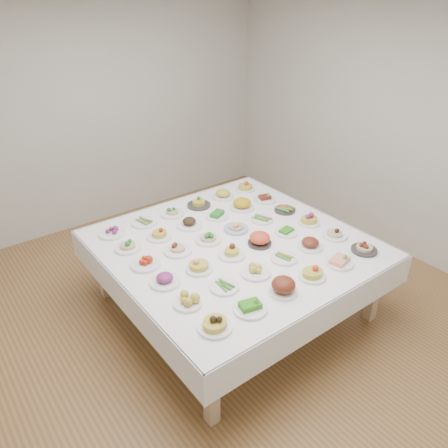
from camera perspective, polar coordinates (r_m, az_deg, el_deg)
room_envelope at (r=3.54m, az=-2.19°, el=12.09°), size 5.02×5.02×2.81m
display_table at (r=4.08m, az=1.28°, el=-3.21°), size 2.26×2.26×0.75m
dish_0 at (r=3.08m, az=-1.21°, el=-12.53°), size 0.24×0.24×0.15m
dish_1 at (r=3.24m, az=3.43°, el=-10.49°), size 0.25×0.25×0.11m
dish_2 at (r=3.42m, az=7.76°, el=-8.07°), size 0.23×0.23×0.13m
dish_3 at (r=3.62m, az=11.51°, el=-6.00°), size 0.22×0.22×0.14m
dish_4 at (r=3.85m, az=14.87°, el=-4.49°), size 0.24×0.24×0.11m
dish_5 at (r=4.09m, az=17.89°, el=-2.83°), size 0.23×0.23×0.11m
dish_6 at (r=3.30m, az=-4.78°, el=-9.82°), size 0.21×0.21×0.10m
dish_7 at (r=3.46m, az=0.03°, el=-8.07°), size 0.23×0.23×0.05m
dish_8 at (r=3.62m, az=4.16°, el=-5.94°), size 0.25×0.25×0.10m
dish_9 at (r=3.83m, az=7.84°, el=-4.37°), size 0.23×0.23×0.05m
dish_10 at (r=4.02m, az=11.20°, el=-2.37°), size 0.22×0.22×0.12m
dish_11 at (r=4.24m, az=14.27°, el=-1.05°), size 0.23×0.23×0.11m
dish_12 at (r=3.53m, az=-7.75°, el=-6.92°), size 0.24×0.24×0.13m
dish_13 at (r=3.65m, az=-3.30°, el=-5.24°), size 0.23×0.23×0.13m
dish_14 at (r=3.82m, az=1.02°, el=-3.51°), size 0.23×0.23×0.12m
dish_15 at (r=4.00m, az=4.70°, el=-1.90°), size 0.24×0.24×0.13m
dish_16 at (r=4.22m, az=8.14°, el=-0.87°), size 0.22×0.22×0.09m
dish_17 at (r=4.41m, az=11.07°, el=0.79°), size 0.21×0.21×0.14m
dish_18 at (r=3.76m, az=-10.23°, el=-4.77°), size 0.25×0.25×0.11m
dish_19 at (r=3.90m, az=-6.08°, el=-2.95°), size 0.25×0.25×0.12m
dish_20 at (r=4.04m, az=-2.07°, el=-1.41°), size 0.24×0.24×0.14m
dish_21 at (r=4.22m, az=1.57°, el=-0.12°), size 0.24×0.24×0.12m
dish_22 at (r=4.42m, az=4.98°, el=0.70°), size 0.23×0.22×0.05m
dish_23 at (r=4.64m, az=7.95°, el=1.95°), size 0.23×0.22×0.05m
dish_24 at (r=4.02m, az=-12.50°, el=-2.48°), size 0.23×0.23×0.13m
dish_25 at (r=4.14m, az=-8.46°, el=-1.10°), size 0.23×0.23×0.13m
dish_26 at (r=4.30m, az=-4.56°, el=0.36°), size 0.25×0.25×0.13m
dish_27 at (r=4.46m, az=-0.89°, el=1.35°), size 0.23×0.23×0.10m
dish_28 at (r=4.63m, az=2.38°, el=2.82°), size 0.25×0.25×0.15m
dish_29 at (r=4.84m, az=5.35°, el=3.43°), size 0.24×0.24×0.09m
dish_30 at (r=4.29m, az=-14.43°, el=-0.89°), size 0.25×0.25×0.10m
dish_31 at (r=4.42m, az=-10.39°, el=0.30°), size 0.24×0.24×0.06m
dish_32 at (r=4.54m, az=-6.79°, el=1.79°), size 0.24×0.24×0.12m
dish_33 at (r=4.69m, az=-3.32°, el=2.96°), size 0.25×0.25×0.13m
dish_34 at (r=4.88m, az=-0.12°, el=4.02°), size 0.24×0.24×0.12m
dish_35 at (r=5.07m, az=2.82°, el=5.02°), size 0.22×0.22×0.13m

